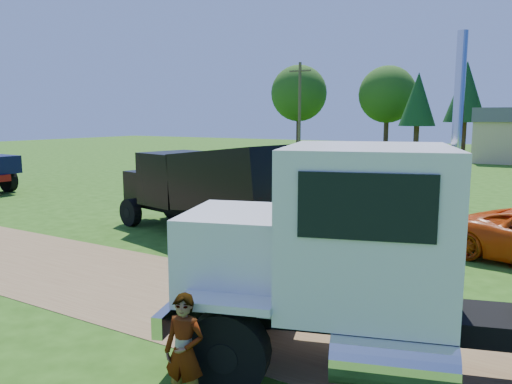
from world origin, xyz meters
The scene contains 6 objects.
ground centered at (0.00, 0.00, 0.00)m, with size 140.00×140.00×0.00m, color #254D11.
dirt_track centered at (0.00, 0.00, 0.01)m, with size 120.00×4.20×0.01m, color brown.
white_semi_tractor centered at (4.81, -1.07, 1.78)m, with size 8.78×5.10×5.20m.
black_dump_truck centered at (-2.81, 4.93, 1.72)m, with size 7.37×3.59×3.13m.
spectator_a centered at (3.01, -3.36, 0.80)m, with size 0.58×0.38×1.60m, color #999999.
spectator_b centered at (0.49, 7.27, 0.93)m, with size 0.90×0.70×1.86m, color #999999.
Camera 1 is at (7.07, -8.27, 3.93)m, focal length 35.00 mm.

